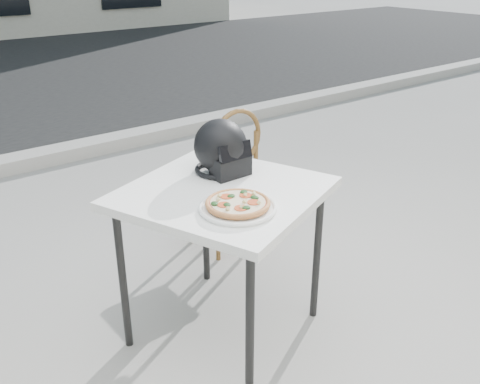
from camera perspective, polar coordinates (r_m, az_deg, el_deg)
ground at (r=2.81m, az=1.22°, el=-14.53°), size 80.00×80.00×0.00m
curb at (r=5.19m, az=-19.98°, el=3.58°), size 30.00×0.25×0.12m
cafe_table_main at (r=2.45m, az=-1.82°, el=-1.19°), size 1.07×1.07×0.78m
plate at (r=2.22m, az=-0.24°, el=-1.69°), size 0.40×0.40×0.02m
pizza at (r=2.21m, az=-0.24°, el=-1.18°), size 0.33×0.33×0.03m
helmet at (r=2.56m, az=-1.98°, el=4.56°), size 0.26×0.27×0.26m
cafe_chair_main at (r=3.28m, az=-1.24°, el=2.08°), size 0.37×0.37×0.95m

